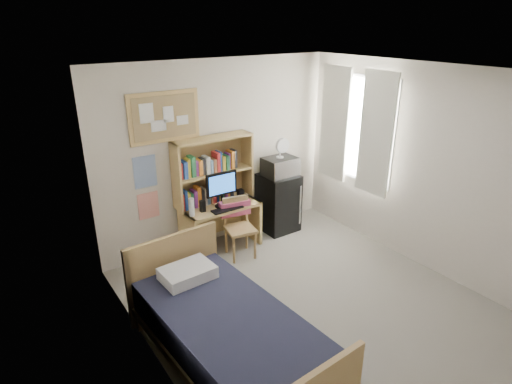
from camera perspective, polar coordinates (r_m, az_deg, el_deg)
floor at (r=5.12m, az=7.76°, el=-14.97°), size 3.60×4.20×0.02m
ceiling at (r=4.13m, az=9.66°, el=15.39°), size 3.60×4.20×0.02m
wall_back at (r=6.07m, az=-4.92°, el=5.11°), size 3.60×0.04×2.60m
wall_left at (r=3.60m, az=-13.23°, el=-7.83°), size 0.04×4.20×2.60m
wall_right at (r=5.78m, az=21.90°, el=2.70°), size 0.04×4.20×2.60m
window_unit at (r=6.37m, az=13.15°, el=8.22°), size 0.10×1.40×1.70m
curtain_left at (r=6.09m, az=15.71°, el=7.36°), size 0.04×0.55×1.70m
curtain_right at (r=6.62m, az=10.43°, el=8.94°), size 0.04×0.55×1.70m
bulletin_board at (r=5.57m, az=-12.12°, el=9.77°), size 0.94×0.03×0.64m
poster_wave at (r=5.64m, az=-14.59°, el=2.62°), size 0.30×0.01×0.42m
poster_japan at (r=5.81m, az=-14.15°, el=-1.76°), size 0.28×0.01×0.36m
desk at (r=6.10m, az=-4.72°, el=-4.59°), size 1.07×0.54×0.67m
desk_chair at (r=5.83m, az=-2.12°, el=-4.91°), size 0.49×0.49×0.83m
mini_fridge at (r=6.58m, az=2.97°, el=-1.38°), size 0.53×0.53×0.89m
bed at (r=4.21m, az=-3.55°, el=-19.14°), size 1.16×2.15×0.58m
hutch at (r=5.91m, az=-5.70°, el=2.91°), size 1.14×0.29×0.93m
monitor at (r=5.81m, az=-4.60°, el=0.27°), size 0.46×0.04×0.48m
keyboard at (r=5.79m, az=-3.83°, el=-2.27°), size 0.45×0.14×0.02m
speaker_left at (r=5.75m, az=-7.13°, el=-1.87°), size 0.07×0.07×0.16m
speaker_right at (r=6.01m, az=-2.09°, el=-0.46°), size 0.08×0.08×0.18m
water_bottle at (r=5.62m, az=-8.58°, el=-2.01°), size 0.07×0.07×0.25m
hoodie at (r=5.91m, az=-2.86°, el=-2.12°), size 0.45×0.21×0.21m
microwave at (r=6.35m, az=3.18°, el=3.40°), size 0.48×0.37×0.28m
desk_fan at (r=6.27m, az=3.24°, el=5.78°), size 0.22×0.22×0.27m
pillow at (r=4.52m, az=-9.12°, el=-10.61°), size 0.55×0.40×0.13m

